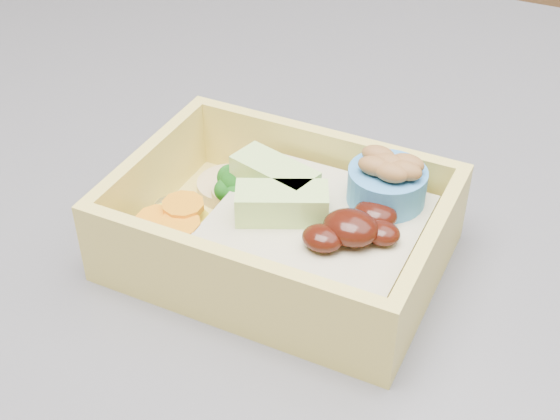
% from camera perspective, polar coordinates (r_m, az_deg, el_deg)
% --- Properties ---
extents(bento_box, '(0.18, 0.13, 0.07)m').
position_cam_1_polar(bento_box, '(0.43, 0.78, -1.27)').
color(bento_box, '#E8D160').
rests_on(bento_box, island).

